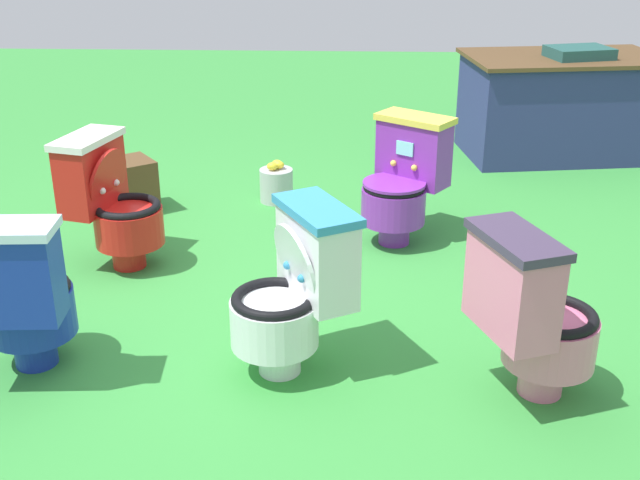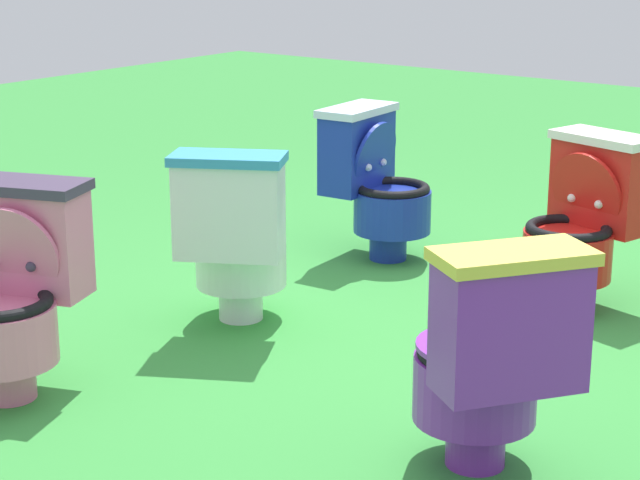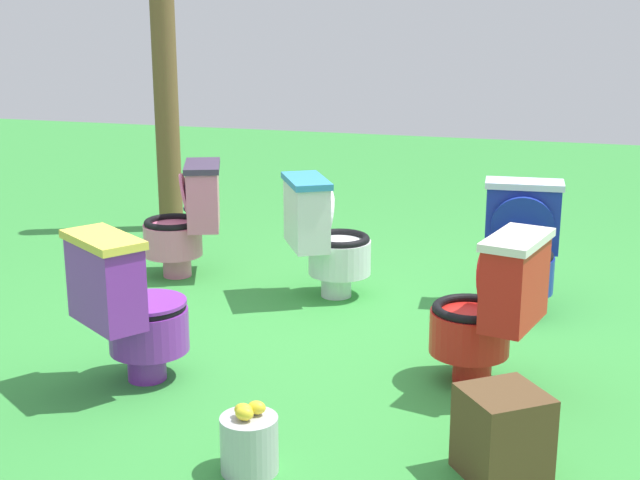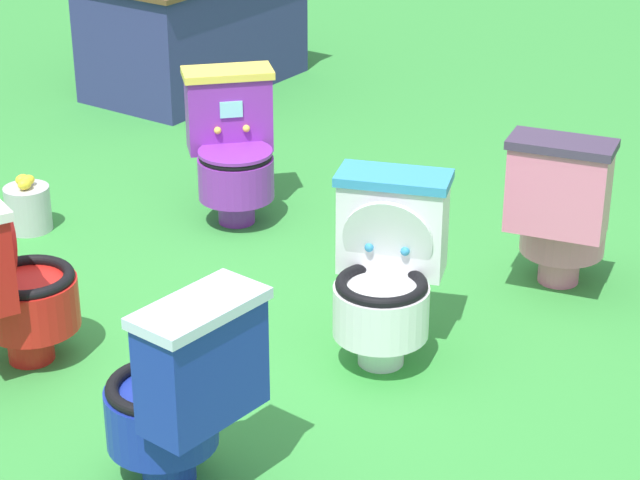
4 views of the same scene
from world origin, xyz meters
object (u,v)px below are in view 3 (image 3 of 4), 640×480
toilet_blue (521,246)px  toilet_white (324,236)px  toilet_red (490,308)px  toilet_purple (130,307)px  toilet_pink (187,219)px  wooden_post (166,89)px  small_crate (503,434)px  lemon_bucket (249,442)px

toilet_blue → toilet_white: 1.13m
toilet_red → toilet_purple: same height
toilet_blue → toilet_red: bearing=82.5°
toilet_pink → wooden_post: (0.62, -1.08, 0.68)m
small_crate → toilet_white: bearing=-56.8°
small_crate → toilet_purple: bearing=-12.8°
toilet_pink → small_crate: bearing=-153.8°
toilet_pink → toilet_purple: same height
toilet_pink → small_crate: toilet_pink is taller
toilet_pink → wooden_post: bearing=8.9°
toilet_pink → toilet_white: bearing=-121.1°
toilet_blue → small_crate: size_ratio=2.14×
toilet_pink → toilet_red: 2.32m
toilet_pink → toilet_red: same height
toilet_purple → wooden_post: size_ratio=0.34×
toilet_red → wooden_post: 3.53m
toilet_red → wooden_post: bearing=63.7°
toilet_pink → toilet_white: size_ratio=1.00×
toilet_purple → wooden_post: bearing=146.3°
toilet_blue → small_crate: (-0.06, 1.91, -0.20)m
wooden_post → toilet_white: bearing=141.3°
toilet_blue → toilet_purple: bearing=38.8°
toilet_red → toilet_purple: size_ratio=1.00×
toilet_purple → small_crate: 1.76m
toilet_pink → toilet_red: (-2.00, 1.18, 0.00)m
toilet_blue → toilet_purple: 2.24m
toilet_purple → lemon_bucket: 1.03m
toilet_blue → lemon_bucket: toilet_blue is taller
toilet_pink → small_crate: size_ratio=2.14×
toilet_red → small_crate: bearing=-156.3°
toilet_white → wooden_post: 2.12m
toilet_white → lemon_bucket: bearing=-21.5°
toilet_pink → toilet_white: same height
toilet_blue → lemon_bucket: (0.85, 2.13, -0.26)m
toilet_blue → toilet_white: size_ratio=1.00×
toilet_white → small_crate: size_ratio=2.14×
toilet_blue → toilet_pink: (2.07, -0.08, 0.00)m
toilet_blue → wooden_post: (2.69, -1.17, 0.68)m
small_crate → lemon_bucket: bearing=13.6°
toilet_white → lemon_bucket: 2.07m
toilet_red → toilet_purple: bearing=119.5°
toilet_purple → toilet_white: bearing=105.0°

